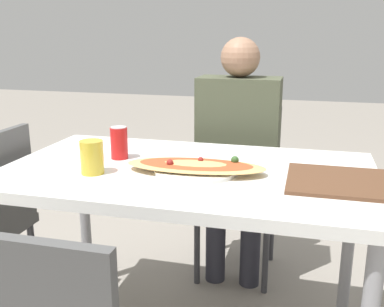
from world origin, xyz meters
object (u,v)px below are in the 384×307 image
at_px(drink_glass, 92,157).
at_px(pizza_main, 196,167).
at_px(person_seated, 238,145).
at_px(chair_far_seated, 240,179).
at_px(soda_can, 119,143).
at_px(dining_table, 187,188).

bearing_deg(drink_glass, pizza_main, 16.54).
bearing_deg(pizza_main, person_seated, 85.81).
height_order(chair_far_seated, soda_can, soda_can).
xyz_separation_m(dining_table, chair_far_seated, (0.09, 0.72, -0.19)).
height_order(chair_far_seated, drink_glass, drink_glass).
xyz_separation_m(dining_table, pizza_main, (0.04, -0.04, 0.10)).
distance_m(dining_table, drink_glass, 0.36).
bearing_deg(dining_table, soda_can, 168.03).
bearing_deg(drink_glass, chair_far_seated, 65.41).
distance_m(dining_table, person_seated, 0.61).
xyz_separation_m(dining_table, drink_glass, (-0.30, -0.14, 0.13)).
relative_size(dining_table, soda_can, 10.64).
bearing_deg(dining_table, person_seated, 81.76).
xyz_separation_m(chair_far_seated, pizza_main, (-0.05, -0.75, 0.29)).
distance_m(chair_far_seated, soda_can, 0.82).
distance_m(pizza_main, soda_can, 0.35).
bearing_deg(chair_far_seated, drink_glass, 65.41).
xyz_separation_m(pizza_main, drink_glass, (-0.34, -0.10, 0.04)).
height_order(dining_table, drink_glass, drink_glass).
height_order(pizza_main, soda_can, soda_can).
distance_m(dining_table, pizza_main, 0.11).
bearing_deg(chair_far_seated, soda_can, 59.98).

